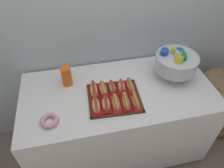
{
  "coord_description": "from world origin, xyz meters",
  "views": [
    {
      "loc": [
        -0.31,
        -1.19,
        2.0
      ],
      "look_at": [
        -0.05,
        0.0,
        0.87
      ],
      "focal_mm": 33.74,
      "sensor_mm": 36.0,
      "label": 1
    }
  ],
  "objects": [
    {
      "name": "hot_dog_6",
      "position": [
        -0.12,
        0.0,
        0.83
      ],
      "size": [
        0.07,
        0.17,
        0.06
      ],
      "color": "#B21414",
      "rests_on": "serving_tray"
    },
    {
      "name": "hot_dog_8",
      "position": [
        0.03,
        -0.01,
        0.83
      ],
      "size": [
        0.08,
        0.16,
        0.06
      ],
      "color": "red",
      "rests_on": "serving_tray"
    },
    {
      "name": "hot_dog_0",
      "position": [
        -0.21,
        -0.16,
        0.83
      ],
      "size": [
        0.07,
        0.18,
        0.06
      ],
      "color": "#B21414",
      "rests_on": "serving_tray"
    },
    {
      "name": "donut",
      "position": [
        -0.55,
        -0.21,
        0.81
      ],
      "size": [
        0.13,
        0.13,
        0.04
      ],
      "color": "pink",
      "rests_on": "buffet_table"
    },
    {
      "name": "hot_dog_2",
      "position": [
        -0.06,
        -0.17,
        0.83
      ],
      "size": [
        0.07,
        0.18,
        0.06
      ],
      "color": "red",
      "rests_on": "serving_tray"
    },
    {
      "name": "floor_vase",
      "position": [
        1.13,
        0.06,
        0.31
      ],
      "size": [
        0.56,
        0.56,
        1.21
      ],
      "color": "#896B4C",
      "rests_on": "ground_plane"
    },
    {
      "name": "hot_dog_1",
      "position": [
        -0.13,
        -0.16,
        0.83
      ],
      "size": [
        0.08,
        0.16,
        0.06
      ],
      "color": "#B21414",
      "rests_on": "serving_tray"
    },
    {
      "name": "serving_tray",
      "position": [
        -0.05,
        -0.08,
        0.8
      ],
      "size": [
        0.43,
        0.38,
        0.01
      ],
      "color": "#472B19",
      "rests_on": "buffet_table"
    },
    {
      "name": "hot_dog_9",
      "position": [
        0.1,
        -0.01,
        0.83
      ],
      "size": [
        0.06,
        0.17,
        0.06
      ],
      "color": "red",
      "rests_on": "serving_tray"
    },
    {
      "name": "hot_dog_5",
      "position": [
        -0.2,
        0.01,
        0.83
      ],
      "size": [
        0.08,
        0.18,
        0.06
      ],
      "color": "red",
      "rests_on": "serving_tray"
    },
    {
      "name": "punch_bowl",
      "position": [
        0.51,
        0.07,
        0.95
      ],
      "size": [
        0.35,
        0.35,
        0.27
      ],
      "color": "silver",
      "rests_on": "buffet_table"
    },
    {
      "name": "hot_dog_7",
      "position": [
        -0.05,
        -0.0,
        0.83
      ],
      "size": [
        0.06,
        0.15,
        0.06
      ],
      "color": "#B21414",
      "rests_on": "serving_tray"
    },
    {
      "name": "buffet_table",
      "position": [
        0.0,
        0.0,
        0.42
      ],
      "size": [
        1.58,
        0.77,
        0.8
      ],
      "color": "white",
      "rests_on": "ground_plane"
    },
    {
      "name": "cup_stack",
      "position": [
        -0.4,
        0.16,
        0.88
      ],
      "size": [
        0.08,
        0.08,
        0.17
      ],
      "color": "#EA5B19",
      "rests_on": "buffet_table"
    },
    {
      "name": "back_wall",
      "position": [
        0.0,
        0.45,
        1.3
      ],
      "size": [
        6.0,
        0.1,
        2.6
      ],
      "primitive_type": "cube",
      "color": "#B2BCC1",
      "rests_on": "ground_plane"
    },
    {
      "name": "ground_plane",
      "position": [
        0.0,
        0.0,
        0.0
      ],
      "size": [
        10.0,
        10.0,
        0.0
      ],
      "primitive_type": "plane",
      "color": "#7A6B5B"
    },
    {
      "name": "hot_dog_4",
      "position": [
        0.09,
        -0.18,
        0.83
      ],
      "size": [
        0.06,
        0.18,
        0.06
      ],
      "color": "red",
      "rests_on": "serving_tray"
    },
    {
      "name": "hot_dog_3",
      "position": [
        0.02,
        -0.17,
        0.83
      ],
      "size": [
        0.08,
        0.18,
        0.06
      ],
      "color": "#B21414",
      "rests_on": "serving_tray"
    }
  ]
}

